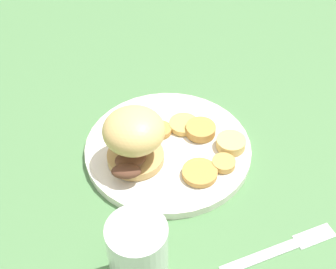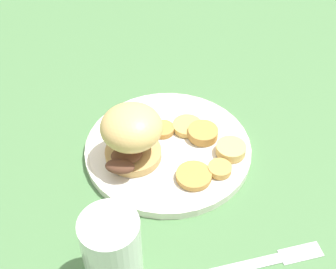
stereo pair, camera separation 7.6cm
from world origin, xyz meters
name	(u,v)px [view 1 (the left image)]	position (x,y,z in m)	size (l,w,h in m)	color
ground_plane	(168,152)	(0.00, 0.00, 0.00)	(4.00, 4.00, 0.00)	#4C7A47
dinner_plate	(168,148)	(0.00, 0.00, 0.01)	(0.28, 0.28, 0.02)	white
sandwich	(134,138)	(-0.04, 0.05, 0.07)	(0.11, 0.10, 0.10)	tan
potato_round_0	(160,130)	(0.03, 0.02, 0.02)	(0.04, 0.04, 0.01)	#BC8942
potato_round_1	(231,143)	(0.01, -0.10, 0.02)	(0.05, 0.05, 0.02)	#DBB766
potato_round_2	(224,163)	(-0.03, -0.09, 0.02)	(0.04, 0.04, 0.01)	tan
potato_round_3	(201,130)	(0.04, -0.05, 0.02)	(0.05, 0.05, 0.02)	#BC8942
potato_round_4	(184,124)	(0.05, -0.02, 0.02)	(0.05, 0.05, 0.01)	tan
potato_round_5	(200,173)	(-0.06, -0.06, 0.02)	(0.06, 0.06, 0.01)	#BC8942
fork	(281,249)	(-0.17, -0.18, 0.00)	(0.10, 0.17, 0.00)	silver
drinking_glass	(138,257)	(-0.24, 0.01, 0.06)	(0.07, 0.07, 0.12)	silver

